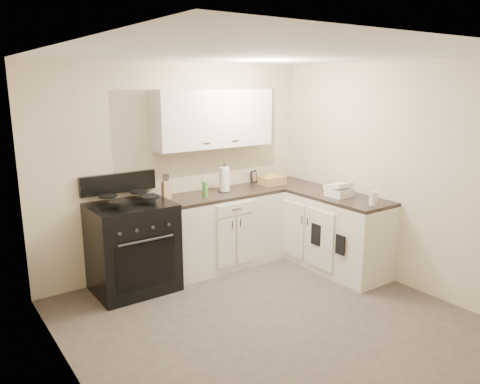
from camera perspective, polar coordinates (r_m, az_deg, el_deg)
floor at (r=4.73m, az=3.64°, el=-15.46°), size 3.60×3.60×0.00m
ceiling at (r=4.16m, az=4.16°, el=16.41°), size 3.60×3.60×0.00m
wall_back at (r=5.75m, az=-7.49°, el=2.92°), size 3.60×0.00×3.60m
wall_right at (r=5.56m, az=18.47°, el=2.00°), size 0.00×3.60×3.60m
wall_left at (r=3.47m, az=-19.98°, el=-4.62°), size 0.00×3.60×3.60m
wall_front at (r=3.15m, az=25.12°, el=-6.90°), size 3.60×0.00×3.60m
base_cabinets_back at (r=5.90m, az=-2.22°, el=-4.73°), size 1.55×0.60×0.90m
base_cabinets_right at (r=6.07m, az=9.76°, el=-4.41°), size 0.60×1.90×0.90m
countertop_back at (r=5.77m, az=-2.26°, el=-0.28°), size 1.55×0.60×0.04m
countertop_right at (r=5.94m, az=9.93°, el=-0.08°), size 0.60×1.90×0.04m
upper_cabinets at (r=5.76m, az=-3.17°, el=8.95°), size 1.55×0.30×0.70m
stove at (r=5.35m, az=-13.02°, el=-6.86°), size 0.87×0.74×1.05m
knife_block at (r=5.50m, az=-8.98°, el=0.21°), size 0.10×0.09×0.21m
paper_towel at (r=5.80m, az=-1.92°, el=1.54°), size 0.15×0.15×0.31m
soap_bottle at (r=5.54m, az=-4.31°, el=0.31°), size 0.06×0.06×0.19m
picture_frame at (r=6.35m, az=1.72°, el=1.90°), size 0.14×0.09×0.16m
wicker_basket at (r=6.24m, az=3.94°, el=1.41°), size 0.33×0.23×0.11m
countertop_grill at (r=5.70m, az=12.03°, el=-0.02°), size 0.28×0.26×0.10m
glass_jar at (r=5.37m, az=15.96°, el=-0.74°), size 0.12×0.12×0.15m
oven_mitt_near at (r=5.42m, az=12.12°, el=-6.33°), size 0.02×0.13×0.23m
oven_mitt_far at (r=5.67m, az=9.25°, el=-5.14°), size 0.02×0.15×0.26m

